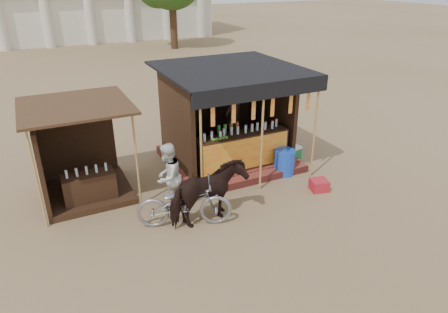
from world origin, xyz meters
TOP-DOWN VIEW (x-y plane):
  - ground at (0.00, 0.00)m, footprint 120.00×120.00m
  - main_stall at (1.02, 3.36)m, footprint 3.60×3.61m
  - secondary_stall at (-3.17, 3.24)m, footprint 2.40×2.40m
  - cow at (-0.80, 0.76)m, footprint 1.79×1.01m
  - motorbike at (-1.30, 0.90)m, footprint 2.18×1.40m
  - bystander at (-1.36, 1.73)m, footprint 0.99×0.98m
  - blue_barrel at (2.03, 2.00)m, footprint 0.66×0.66m
  - red_crate at (2.32, 0.84)m, footprint 0.50×0.49m
  - cooler at (2.61, 2.60)m, footprint 0.71×0.55m

SIDE VIEW (x-z plane):
  - ground at x=0.00m, z-range 0.00..0.00m
  - red_crate at x=2.32m, z-range 0.00..0.28m
  - cooler at x=2.61m, z-range 0.00..0.46m
  - blue_barrel at x=2.03m, z-range 0.00..0.70m
  - motorbike at x=-1.30m, z-range 0.00..1.08m
  - cow at x=-0.80m, z-range 0.00..1.43m
  - bystander at x=-1.36m, z-range 0.00..1.62m
  - secondary_stall at x=-3.17m, z-range -0.34..2.04m
  - main_stall at x=1.02m, z-range -0.36..2.42m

